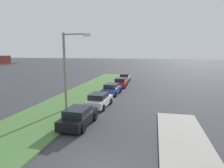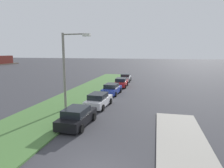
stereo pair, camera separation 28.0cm
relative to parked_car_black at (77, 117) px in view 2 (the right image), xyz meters
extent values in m
cube|color=#477238|center=(4.17, 3.61, -0.66)|extent=(60.00, 6.00, 0.12)
cube|color=black|center=(0.05, 0.00, -0.15)|extent=(4.34, 1.90, 0.70)
cube|color=black|center=(-0.15, 0.00, 0.48)|extent=(2.24, 1.65, 0.55)
cylinder|color=black|center=(1.42, 0.87, -0.40)|extent=(0.65, 0.24, 0.64)
cylinder|color=black|center=(1.38, -0.93, -0.40)|extent=(0.65, 0.24, 0.64)
cylinder|color=black|center=(-1.28, 0.93, -0.40)|extent=(0.65, 0.24, 0.64)
cylinder|color=black|center=(-1.32, -0.87, -0.40)|extent=(0.65, 0.24, 0.64)
cube|color=silver|center=(5.51, -0.12, -0.15)|extent=(4.39, 2.03, 0.70)
cube|color=black|center=(5.31, -0.11, 0.48)|extent=(2.28, 1.72, 0.55)
cylinder|color=black|center=(6.91, 0.70, -0.40)|extent=(0.65, 0.25, 0.64)
cylinder|color=black|center=(6.81, -1.10, -0.40)|extent=(0.65, 0.25, 0.64)
cylinder|color=black|center=(4.21, 0.85, -0.40)|extent=(0.65, 0.25, 0.64)
cylinder|color=black|center=(4.12, -0.95, -0.40)|extent=(0.65, 0.25, 0.64)
cube|color=#23389E|center=(11.82, -0.11, -0.15)|extent=(4.39, 2.04, 0.70)
cube|color=black|center=(11.62, -0.09, 0.48)|extent=(2.29, 1.72, 0.55)
cylinder|color=black|center=(13.22, 0.72, -0.40)|extent=(0.65, 0.26, 0.64)
cylinder|color=black|center=(13.11, -1.08, -0.40)|extent=(0.65, 0.26, 0.64)
cylinder|color=black|center=(10.52, 0.87, -0.40)|extent=(0.65, 0.26, 0.64)
cylinder|color=black|center=(10.42, -0.93, -0.40)|extent=(0.65, 0.26, 0.64)
cube|color=red|center=(17.74, -0.32, -0.15)|extent=(4.36, 1.94, 0.70)
cube|color=black|center=(17.54, -0.32, 0.48)|extent=(2.25, 1.67, 0.55)
cylinder|color=black|center=(19.06, 0.63, -0.40)|extent=(0.65, 0.24, 0.64)
cylinder|color=black|center=(19.12, -1.17, -0.40)|extent=(0.65, 0.24, 0.64)
cylinder|color=black|center=(16.36, 0.54, -0.40)|extent=(0.65, 0.24, 0.64)
cylinder|color=black|center=(16.42, -1.26, -0.40)|extent=(0.65, 0.24, 0.64)
cube|color=#B2B5BA|center=(23.92, -0.08, -0.15)|extent=(4.37, 1.98, 0.70)
cube|color=black|center=(23.72, -0.09, 0.48)|extent=(2.26, 1.69, 0.55)
cylinder|color=black|center=(25.23, 0.88, -0.40)|extent=(0.65, 0.25, 0.64)
cylinder|color=black|center=(25.31, -0.92, -0.40)|extent=(0.65, 0.25, 0.64)
cylinder|color=black|center=(22.54, 0.76, -0.40)|extent=(0.65, 0.25, 0.64)
cylinder|color=black|center=(22.61, -1.03, -0.40)|extent=(0.65, 0.25, 0.64)
cylinder|color=gray|center=(3.50, 2.70, 3.03)|extent=(0.24, 0.24, 7.50)
cylinder|color=gray|center=(3.43, 1.50, 6.63)|extent=(0.26, 2.40, 0.12)
cube|color=silver|center=(3.36, 0.30, 6.53)|extent=(0.40, 0.72, 0.24)
camera|label=1|loc=(-13.89, -5.71, 5.08)|focal=31.49mm
camera|label=2|loc=(-13.83, -5.98, 5.08)|focal=31.49mm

